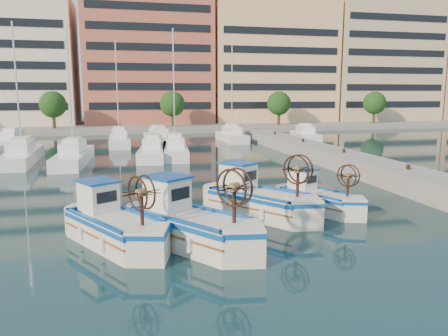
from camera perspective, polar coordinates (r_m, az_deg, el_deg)
ground at (r=18.26m, az=-0.39°, el=-8.61°), size 300.00×300.00×0.00m
quay at (r=30.48m, az=20.65°, el=-0.67°), size 3.00×60.00×1.20m
waterfront at (r=83.17m, az=-4.07°, el=13.30°), size 180.00×40.00×25.60m
yacht_marina at (r=44.94m, az=-12.49°, el=2.76°), size 37.25×23.16×11.50m
fishing_boat_a at (r=17.35m, az=-14.26°, el=-7.04°), size 3.99×4.92×2.99m
fishing_boat_b at (r=16.79m, az=-4.58°, el=-7.09°), size 4.64×5.24×3.24m
fishing_boat_c at (r=20.66m, az=4.41°, el=-3.97°), size 4.49×5.10×3.15m
fishing_boat_d at (r=22.12m, az=12.05°, el=-3.70°), size 3.24×4.20×2.54m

